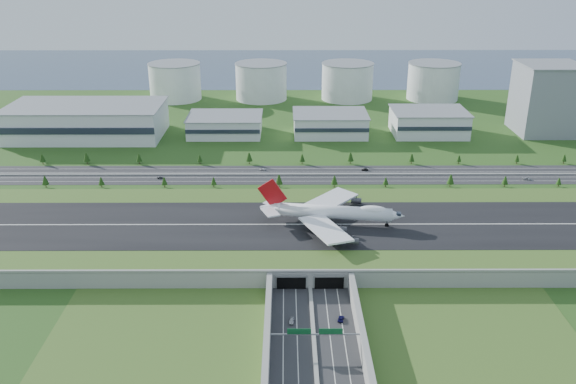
{
  "coord_description": "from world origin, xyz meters",
  "views": [
    {
      "loc": [
        -10.94,
        -287.27,
        144.03
      ],
      "look_at": [
        -9.65,
        35.0,
        12.15
      ],
      "focal_mm": 38.0,
      "sensor_mm": 36.0,
      "label": 1
    }
  ],
  "objects_px": {
    "boeing_747": "(331,212)",
    "car_5": "(365,169)",
    "car_4": "(160,178)",
    "car_2": "(341,319)",
    "office_tower": "(547,99)",
    "fuel_tank_a": "(175,82)",
    "car_0": "(292,320)",
    "car_6": "(527,178)",
    "car_7": "(263,169)"
  },
  "relations": [
    {
      "from": "office_tower",
      "to": "car_5",
      "type": "height_order",
      "value": "office_tower"
    },
    {
      "from": "car_4",
      "to": "car_7",
      "type": "height_order",
      "value": "car_4"
    },
    {
      "from": "car_4",
      "to": "office_tower",
      "type": "bearing_deg",
      "value": -84.05
    },
    {
      "from": "boeing_747",
      "to": "car_7",
      "type": "xyz_separation_m",
      "value": [
        -39.6,
        102.46,
        -13.91
      ]
    },
    {
      "from": "office_tower",
      "to": "car_5",
      "type": "xyz_separation_m",
      "value": [
        -156.84,
        -92.04,
        -26.62
      ]
    },
    {
      "from": "fuel_tank_a",
      "to": "car_4",
      "type": "height_order",
      "value": "fuel_tank_a"
    },
    {
      "from": "office_tower",
      "to": "car_6",
      "type": "bearing_deg",
      "value": -115.54
    },
    {
      "from": "boeing_747",
      "to": "car_4",
      "type": "xyz_separation_m",
      "value": [
        -106.65,
        86.83,
        -13.86
      ]
    },
    {
      "from": "fuel_tank_a",
      "to": "car_4",
      "type": "xyz_separation_m",
      "value": [
        26.15,
        -221.71,
        -16.68
      ]
    },
    {
      "from": "fuel_tank_a",
      "to": "car_6",
      "type": "distance_m",
      "value": 349.83
    },
    {
      "from": "office_tower",
      "to": "car_2",
      "type": "distance_m",
      "value": 330.42
    },
    {
      "from": "car_7",
      "to": "car_2",
      "type": "bearing_deg",
      "value": 33.88
    },
    {
      "from": "car_7",
      "to": "boeing_747",
      "type": "bearing_deg",
      "value": 42.86
    },
    {
      "from": "car_5",
      "to": "car_7",
      "type": "height_order",
      "value": "car_5"
    },
    {
      "from": "office_tower",
      "to": "car_7",
      "type": "distance_m",
      "value": 245.86
    },
    {
      "from": "car_2",
      "to": "car_5",
      "type": "distance_m",
      "value": 180.94
    },
    {
      "from": "boeing_747",
      "to": "car_7",
      "type": "relative_size",
      "value": 16.93
    },
    {
      "from": "boeing_747",
      "to": "car_4",
      "type": "distance_m",
      "value": 138.22
    },
    {
      "from": "boeing_747",
      "to": "car_0",
      "type": "bearing_deg",
      "value": -97.21
    },
    {
      "from": "car_2",
      "to": "car_7",
      "type": "bearing_deg",
      "value": -63.6
    },
    {
      "from": "car_0",
      "to": "car_4",
      "type": "height_order",
      "value": "car_0"
    },
    {
      "from": "car_7",
      "to": "office_tower",
      "type": "bearing_deg",
      "value": 133.61
    },
    {
      "from": "fuel_tank_a",
      "to": "car_5",
      "type": "xyz_separation_m",
      "value": [
        163.16,
        -207.04,
        -16.62
      ]
    },
    {
      "from": "car_5",
      "to": "boeing_747",
      "type": "bearing_deg",
      "value": -12.43
    },
    {
      "from": "office_tower",
      "to": "boeing_747",
      "type": "distance_m",
      "value": 269.57
    },
    {
      "from": "boeing_747",
      "to": "car_7",
      "type": "distance_m",
      "value": 110.72
    },
    {
      "from": "boeing_747",
      "to": "car_5",
      "type": "distance_m",
      "value": 106.84
    },
    {
      "from": "car_6",
      "to": "boeing_747",
      "type": "bearing_deg",
      "value": 140.74
    },
    {
      "from": "car_2",
      "to": "car_5",
      "type": "bearing_deg",
      "value": -85.74
    },
    {
      "from": "car_0",
      "to": "car_5",
      "type": "bearing_deg",
      "value": 81.77
    },
    {
      "from": "boeing_747",
      "to": "car_5",
      "type": "xyz_separation_m",
      "value": [
        30.36,
        101.5,
        -13.8
      ]
    },
    {
      "from": "office_tower",
      "to": "boeing_747",
      "type": "height_order",
      "value": "office_tower"
    },
    {
      "from": "fuel_tank_a",
      "to": "car_2",
      "type": "relative_size",
      "value": 10.23
    },
    {
      "from": "car_2",
      "to": "car_5",
      "type": "height_order",
      "value": "car_5"
    },
    {
      "from": "car_6",
      "to": "car_5",
      "type": "bearing_deg",
      "value": 99.23
    },
    {
      "from": "boeing_747",
      "to": "car_6",
      "type": "height_order",
      "value": "boeing_747"
    },
    {
      "from": "car_0",
      "to": "car_7",
      "type": "xyz_separation_m",
      "value": [
        -18.22,
        180.55,
        -0.17
      ]
    },
    {
      "from": "car_4",
      "to": "car_2",
      "type": "bearing_deg",
      "value": -161.15
    },
    {
      "from": "boeing_747",
      "to": "car_2",
      "type": "relative_size",
      "value": 15.61
    },
    {
      "from": "car_7",
      "to": "fuel_tank_a",
      "type": "bearing_deg",
      "value": -133.93
    },
    {
      "from": "car_0",
      "to": "car_7",
      "type": "distance_m",
      "value": 181.46
    },
    {
      "from": "car_2",
      "to": "car_6",
      "type": "height_order",
      "value": "car_6"
    },
    {
      "from": "car_4",
      "to": "car_6",
      "type": "bearing_deg",
      "value": -104.73
    },
    {
      "from": "office_tower",
      "to": "car_4",
      "type": "height_order",
      "value": "office_tower"
    },
    {
      "from": "car_0",
      "to": "car_5",
      "type": "xyz_separation_m",
      "value": [
        51.73,
        179.59,
        -0.07
      ]
    },
    {
      "from": "office_tower",
      "to": "car_4",
      "type": "relative_size",
      "value": 13.42
    },
    {
      "from": "boeing_747",
      "to": "car_4",
      "type": "bearing_deg",
      "value": 148.95
    },
    {
      "from": "car_4",
      "to": "car_6",
      "type": "relative_size",
      "value": 0.7
    },
    {
      "from": "car_6",
      "to": "car_2",
      "type": "bearing_deg",
      "value": 158.63
    },
    {
      "from": "car_6",
      "to": "car_4",
      "type": "bearing_deg",
      "value": 108.14
    }
  ]
}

